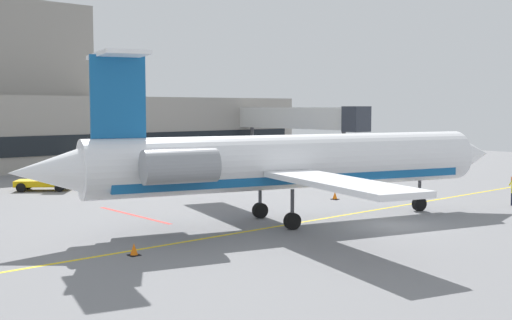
# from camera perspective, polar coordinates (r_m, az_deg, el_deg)

# --- Properties ---
(ground) EXTENTS (120.00, 120.00, 0.11)m
(ground) POSITION_cam_1_polar(r_m,az_deg,el_deg) (36.15, 12.10, -5.74)
(ground) COLOR slate
(jet_bridge_west) EXTENTS (2.40, 19.02, 6.55)m
(jet_bridge_west) POSITION_cam_1_polar(r_m,az_deg,el_deg) (72.55, 4.18, 3.68)
(jet_bridge_west) COLOR silver
(jet_bridge_west) RESTS_ON ground
(regional_jet) EXTENTS (29.06, 22.94, 9.07)m
(regional_jet) POSITION_cam_1_polar(r_m,az_deg,el_deg) (35.62, 2.67, -0.21)
(regional_jet) COLOR white
(regional_jet) RESTS_ON ground
(baggage_tug) EXTENTS (4.36, 3.97, 1.72)m
(baggage_tug) POSITION_cam_1_polar(r_m,az_deg,el_deg) (52.22, -17.93, -1.70)
(baggage_tug) COLOR #E5B20C
(baggage_tug) RESTS_ON ground
(pushback_tractor) EXTENTS (3.48, 3.35, 2.15)m
(pushback_tractor) POSITION_cam_1_polar(r_m,az_deg,el_deg) (69.13, 2.71, 0.16)
(pushback_tractor) COLOR #19389E
(pushback_tractor) RESTS_ON ground
(fuel_tank) EXTENTS (7.52, 2.33, 2.45)m
(fuel_tank) POSITION_cam_1_polar(r_m,az_deg,el_deg) (62.31, -7.22, 0.01)
(fuel_tank) COLOR white
(fuel_tank) RESTS_ON ground
(safety_cone_alpha) EXTENTS (0.47, 0.47, 0.55)m
(safety_cone_alpha) POSITION_cam_1_polar(r_m,az_deg,el_deg) (45.27, 7.03, -3.19)
(safety_cone_alpha) COLOR orange
(safety_cone_alpha) RESTS_ON ground
(safety_cone_bravo) EXTENTS (0.47, 0.47, 0.55)m
(safety_cone_bravo) POSITION_cam_1_polar(r_m,az_deg,el_deg) (28.65, -10.80, -7.86)
(safety_cone_bravo) COLOR orange
(safety_cone_bravo) RESTS_ON ground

